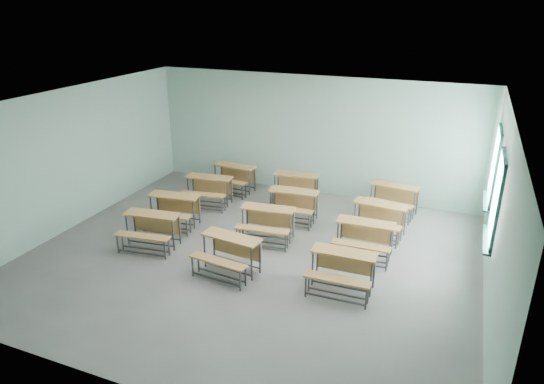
{
  "coord_description": "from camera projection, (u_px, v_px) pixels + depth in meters",
  "views": [
    {
      "loc": [
        3.77,
        -8.1,
        4.99
      ],
      "look_at": [
        -0.03,
        1.2,
        1.0
      ],
      "focal_mm": 32.0,
      "sensor_mm": 36.0,
      "label": 1
    }
  ],
  "objects": [
    {
      "name": "desk_unit_r3c1",
      "position": [
        295.0,
        184.0,
        12.72
      ],
      "size": [
        1.25,
        0.9,
        0.74
      ],
      "rotation": [
        0.0,
        0.0,
        0.09
      ],
      "color": "#A6733B",
      "rests_on": "ground"
    },
    {
      "name": "desk_unit_r2c2",
      "position": [
        379.0,
        215.0,
        10.87
      ],
      "size": [
        1.25,
        0.9,
        0.74
      ],
      "rotation": [
        0.0,
        0.0,
        -0.1
      ],
      "color": "#A6733B",
      "rests_on": "ground"
    },
    {
      "name": "desk_unit_r0c2",
      "position": [
        342.0,
        266.0,
        8.78
      ],
      "size": [
        1.2,
        0.82,
        0.74
      ],
      "rotation": [
        0.0,
        0.0,
        0.02
      ],
      "color": "#A6733B",
      "rests_on": "ground"
    },
    {
      "name": "desk_unit_r0c1",
      "position": [
        229.0,
        250.0,
        9.36
      ],
      "size": [
        1.27,
        0.92,
        0.74
      ],
      "rotation": [
        0.0,
        0.0,
        -0.11
      ],
      "color": "#A6733B",
      "rests_on": "ground"
    },
    {
      "name": "desk_unit_r1c1",
      "position": [
        267.0,
        219.0,
        10.65
      ],
      "size": [
        1.27,
        0.93,
        0.74
      ],
      "rotation": [
        0.0,
        0.0,
        0.12
      ],
      "color": "#A6733B",
      "rests_on": "ground"
    },
    {
      "name": "desk_unit_r1c2",
      "position": [
        364.0,
        235.0,
        9.96
      ],
      "size": [
        1.21,
        0.83,
        0.74
      ],
      "rotation": [
        0.0,
        0.0,
        0.03
      ],
      "color": "#A6733B",
      "rests_on": "ground"
    },
    {
      "name": "desk_unit_r2c1",
      "position": [
        293.0,
        201.0,
        11.62
      ],
      "size": [
        1.22,
        0.85,
        0.74
      ],
      "rotation": [
        0.0,
        0.0,
        0.05
      ],
      "color": "#A6733B",
      "rests_on": "ground"
    },
    {
      "name": "desk_unit_r1c0",
      "position": [
        173.0,
        206.0,
        11.34
      ],
      "size": [
        1.27,
        0.94,
        0.74
      ],
      "rotation": [
        0.0,
        0.0,
        0.13
      ],
      "color": "#A6733B",
      "rests_on": "ground"
    },
    {
      "name": "desk_unit_r0c0",
      "position": [
        150.0,
        226.0,
        10.35
      ],
      "size": [
        1.27,
        0.94,
        0.74
      ],
      "rotation": [
        0.0,
        0.0,
        0.13
      ],
      "color": "#A6733B",
      "rests_on": "ground"
    },
    {
      "name": "desk_unit_r2c0",
      "position": [
        208.0,
        187.0,
        12.52
      ],
      "size": [
        1.27,
        0.93,
        0.74
      ],
      "rotation": [
        0.0,
        0.0,
        0.12
      ],
      "color": "#A6733B",
      "rests_on": "ground"
    },
    {
      "name": "room",
      "position": [
        255.0,
        185.0,
        9.54
      ],
      "size": [
        9.04,
        8.04,
        3.24
      ],
      "color": "slate",
      "rests_on": "ground"
    },
    {
      "name": "desk_unit_r3c0",
      "position": [
        233.0,
        174.0,
        13.4
      ],
      "size": [
        1.23,
        0.87,
        0.74
      ],
      "rotation": [
        0.0,
        0.0,
        -0.07
      ],
      "color": "#A6733B",
      "rests_on": "ground"
    },
    {
      "name": "desk_unit_r3c2",
      "position": [
        393.0,
        195.0,
        11.96
      ],
      "size": [
        1.28,
        0.94,
        0.74
      ],
      "rotation": [
        0.0,
        0.0,
        -0.13
      ],
      "color": "#A6733B",
      "rests_on": "ground"
    }
  ]
}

